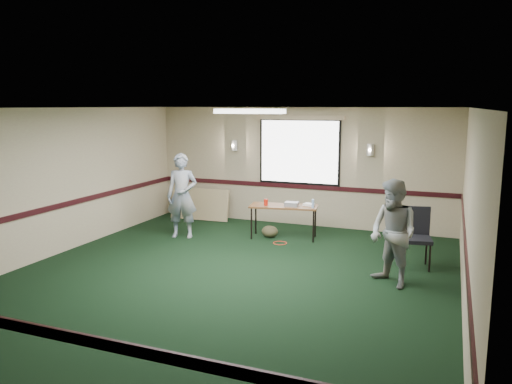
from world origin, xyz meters
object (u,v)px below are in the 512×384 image
at_px(folding_table, 284,208).
at_px(person_left, 182,196).
at_px(conference_chair, 416,232).
at_px(person_right, 393,233).
at_px(projector, 292,204).

relative_size(folding_table, person_left, 0.83).
bearing_deg(folding_table, conference_chair, -28.44).
bearing_deg(person_left, person_right, -31.83).
distance_m(projector, conference_chair, 2.65).
bearing_deg(conference_chair, person_right, -113.38).
bearing_deg(person_left, folding_table, 4.14).
height_order(folding_table, person_left, person_left).
height_order(projector, person_left, person_left).
bearing_deg(person_left, projector, 1.98).
distance_m(conference_chair, person_left, 4.70).
height_order(conference_chair, person_left, person_left).
bearing_deg(projector, conference_chair, -23.54).
bearing_deg(person_right, folding_table, 179.58).
bearing_deg(person_right, conference_chair, 116.80).
bearing_deg(conference_chair, person_left, 166.88).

